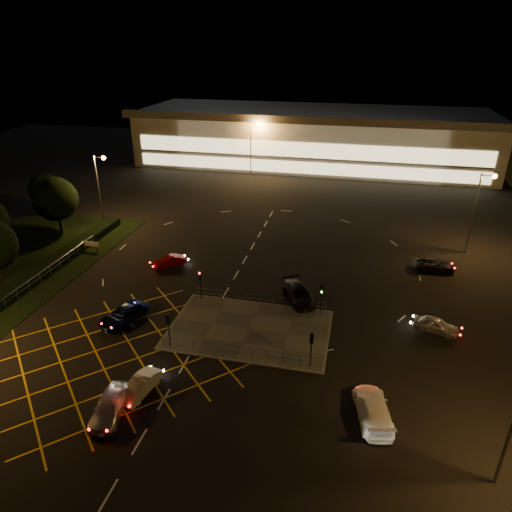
% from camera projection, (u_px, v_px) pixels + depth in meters
% --- Properties ---
extents(ground, '(180.00, 180.00, 0.00)m').
position_uv_depth(ground, '(234.00, 315.00, 43.56)').
color(ground, black).
rests_on(ground, ground).
extents(pedestrian_island, '(14.00, 9.00, 0.12)m').
position_uv_depth(pedestrian_island, '(249.00, 329.00, 41.37)').
color(pedestrian_island, '#4C4944').
rests_on(pedestrian_island, ground).
extents(grass_verge, '(18.00, 30.00, 0.08)m').
position_uv_depth(grass_verge, '(22.00, 259.00, 54.53)').
color(grass_verge, black).
rests_on(grass_verge, ground).
extents(hedge, '(2.00, 26.00, 1.00)m').
position_uv_depth(hedge, '(58.00, 260.00, 53.31)').
color(hedge, black).
rests_on(hedge, ground).
extents(supermarket, '(72.00, 26.50, 10.50)m').
position_uv_depth(supermarket, '(313.00, 136.00, 95.73)').
color(supermarket, beige).
rests_on(supermarket, ground).
extents(streetlight_nw, '(1.78, 0.56, 10.03)m').
position_uv_depth(streetlight_nw, '(100.00, 181.00, 61.36)').
color(streetlight_nw, slate).
rests_on(streetlight_nw, ground).
extents(streetlight_ne, '(1.78, 0.56, 10.03)m').
position_uv_depth(streetlight_ne, '(480.00, 202.00, 53.33)').
color(streetlight_ne, slate).
rests_on(streetlight_ne, ground).
extents(streetlight_far_left, '(1.78, 0.56, 10.03)m').
position_uv_depth(streetlight_far_left, '(253.00, 142.00, 84.87)').
color(streetlight_far_left, slate).
rests_on(streetlight_far_left, ground).
extents(streetlight_far_right, '(1.78, 0.56, 10.03)m').
position_uv_depth(streetlight_far_right, '(481.00, 150.00, 78.48)').
color(streetlight_far_right, slate).
rests_on(streetlight_far_right, ground).
extents(signal_sw, '(0.28, 0.30, 3.15)m').
position_uv_depth(signal_sw, '(168.00, 324.00, 38.09)').
color(signal_sw, black).
rests_on(signal_sw, pedestrian_island).
extents(signal_se, '(0.28, 0.30, 3.15)m').
position_uv_depth(signal_se, '(312.00, 343.00, 35.65)').
color(signal_se, black).
rests_on(signal_se, pedestrian_island).
extents(signal_nw, '(0.28, 0.30, 3.15)m').
position_uv_depth(signal_nw, '(200.00, 279.00, 45.11)').
color(signal_nw, black).
rests_on(signal_nw, pedestrian_island).
extents(signal_ne, '(0.28, 0.30, 3.15)m').
position_uv_depth(signal_ne, '(322.00, 293.00, 42.66)').
color(signal_ne, black).
rests_on(signal_ne, pedestrian_island).
extents(tree_c, '(5.76, 5.76, 7.84)m').
position_uv_depth(tree_c, '(55.00, 199.00, 59.44)').
color(tree_c, black).
rests_on(tree_c, ground).
extents(tree_d, '(4.68, 4.68, 6.37)m').
position_uv_depth(tree_d, '(45.00, 190.00, 66.34)').
color(tree_d, black).
rests_on(tree_d, ground).
extents(car_near_silver, '(2.49, 4.82, 1.57)m').
position_uv_depth(car_near_silver, '(110.00, 406.00, 31.74)').
color(car_near_silver, silver).
rests_on(car_near_silver, ground).
extents(car_queue_white, '(2.04, 4.06, 1.28)m').
position_uv_depth(car_queue_white, '(140.00, 386.00, 33.78)').
color(car_queue_white, silver).
rests_on(car_queue_white, ground).
extents(car_left_blue, '(3.60, 5.43, 1.38)m').
position_uv_depth(car_left_blue, '(123.00, 315.00, 42.38)').
color(car_left_blue, '#0B1644').
rests_on(car_left_blue, ground).
extents(car_far_dkgrey, '(4.42, 5.71, 1.54)m').
position_uv_depth(car_far_dkgrey, '(299.00, 294.00, 45.72)').
color(car_far_dkgrey, black).
rests_on(car_far_dkgrey, ground).
extents(car_right_silver, '(4.21, 2.58, 1.34)m').
position_uv_depth(car_right_silver, '(436.00, 325.00, 40.86)').
color(car_right_silver, silver).
rests_on(car_right_silver, ground).
extents(car_circ_red, '(3.66, 3.42, 1.23)m').
position_uv_depth(car_circ_red, '(169.00, 261.00, 52.69)').
color(car_circ_red, maroon).
rests_on(car_circ_red, ground).
extents(car_east_grey, '(4.76, 2.56, 1.27)m').
position_uv_depth(car_east_grey, '(434.00, 265.00, 51.77)').
color(car_east_grey, black).
rests_on(car_east_grey, ground).
extents(car_approach_white, '(3.21, 5.67, 1.55)m').
position_uv_depth(car_approach_white, '(373.00, 409.00, 31.48)').
color(car_approach_white, white).
rests_on(car_approach_white, ground).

